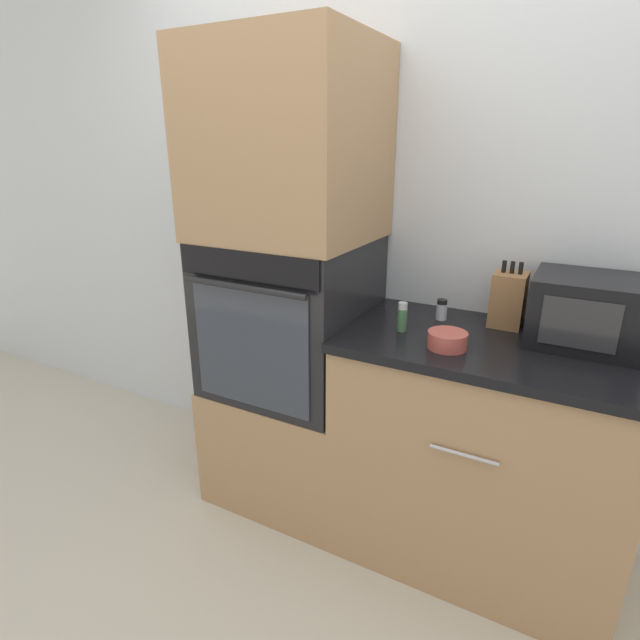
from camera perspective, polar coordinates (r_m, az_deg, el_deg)
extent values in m
plane|color=beige|center=(2.26, 0.58, -24.90)|extent=(12.00, 12.00, 0.00)
cube|color=silver|center=(2.22, 8.50, 10.67)|extent=(8.00, 0.05, 2.50)
cube|color=#A87F56|center=(2.42, -3.07, -13.15)|extent=(0.66, 0.60, 0.55)
cube|color=black|center=(2.16, -3.36, 0.60)|extent=(0.64, 0.59, 0.67)
cube|color=black|center=(1.84, -8.44, 6.07)|extent=(0.61, 0.01, 0.11)
cube|color=#3FBFF2|center=(1.84, -8.51, 6.05)|extent=(0.09, 0.00, 0.03)
cube|color=#333842|center=(1.94, -7.98, -3.22)|extent=(0.52, 0.01, 0.49)
cylinder|color=black|center=(1.84, -8.91, 3.70)|extent=(0.54, 0.02, 0.02)
cube|color=#A87F56|center=(2.04, -3.76, 19.45)|extent=(0.66, 0.60, 0.73)
cube|color=#A87F56|center=(2.08, 17.62, -14.62)|extent=(1.02, 0.60, 0.89)
cube|color=black|center=(1.87, 19.05, -2.76)|extent=(1.04, 0.63, 0.03)
cylinder|color=#B7B7BC|center=(1.72, 16.09, -14.58)|extent=(0.22, 0.01, 0.01)
cube|color=black|center=(1.93, 28.35, 0.90)|extent=(0.36, 0.32, 0.24)
cube|color=#28282B|center=(1.78, 27.51, -0.44)|extent=(0.23, 0.01, 0.16)
cube|color=olive|center=(2.01, 20.71, 2.19)|extent=(0.12, 0.13, 0.20)
cylinder|color=black|center=(1.98, 20.30, 5.76)|extent=(0.02, 0.02, 0.04)
cylinder|color=black|center=(1.98, 21.14, 5.64)|extent=(0.02, 0.02, 0.04)
cylinder|color=black|center=(1.98, 21.98, 5.51)|extent=(0.02, 0.02, 0.04)
cylinder|color=#B24C42|center=(1.75, 14.34, -2.23)|extent=(0.13, 0.13, 0.06)
cylinder|color=silver|center=(2.03, 13.72, 0.93)|extent=(0.04, 0.04, 0.06)
cylinder|color=black|center=(2.01, 13.81, 2.04)|extent=(0.04, 0.04, 0.02)
cylinder|color=#427047|center=(1.87, 9.36, 0.01)|extent=(0.04, 0.04, 0.09)
cylinder|color=#B7B7BC|center=(1.85, 9.46, 1.61)|extent=(0.03, 0.03, 0.02)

